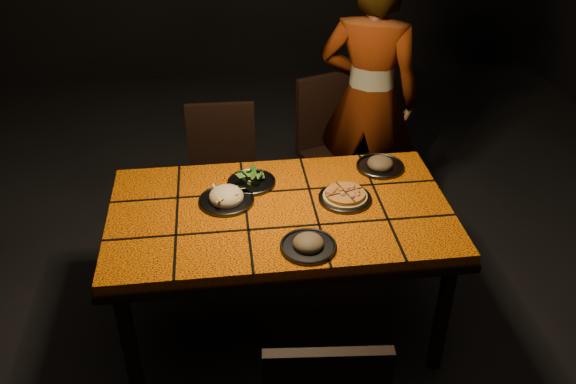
{
  "coord_description": "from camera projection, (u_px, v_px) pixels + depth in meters",
  "views": [
    {
      "loc": [
        -0.25,
        -2.34,
        2.38
      ],
      "look_at": [
        0.04,
        0.03,
        0.82
      ],
      "focal_mm": 38.0,
      "sensor_mm": 36.0,
      "label": 1
    }
  ],
  "objects": [
    {
      "name": "plate_mushroom_b",
      "position": [
        380.0,
        164.0,
        3.16
      ],
      "size": [
        0.25,
        0.25,
        0.08
      ],
      "color": "#38393D",
      "rests_on": "dining_table"
    },
    {
      "name": "room_shell",
      "position": [
        279.0,
        55.0,
        2.45
      ],
      "size": [
        6.04,
        7.04,
        3.08
      ],
      "color": "black",
      "rests_on": "ground"
    },
    {
      "name": "plate_pizza",
      "position": [
        345.0,
        197.0,
        2.91
      ],
      "size": [
        0.27,
        0.27,
        0.04
      ],
      "color": "#38393D",
      "rests_on": "dining_table"
    },
    {
      "name": "dining_table",
      "position": [
        280.0,
        222.0,
        2.9
      ],
      "size": [
        1.62,
        0.92,
        0.75
      ],
      "color": "orange",
      "rests_on": "ground"
    },
    {
      "name": "diner",
      "position": [
        369.0,
        100.0,
        3.68
      ],
      "size": [
        0.72,
        0.61,
        1.67
      ],
      "primitive_type": "imported",
      "rotation": [
        0.0,
        0.0,
        2.74
      ],
      "color": "brown",
      "rests_on": "ground"
    },
    {
      "name": "chair_far_left",
      "position": [
        223.0,
        169.0,
        3.62
      ],
      "size": [
        0.41,
        0.41,
        0.89
      ],
      "rotation": [
        0.0,
        0.0,
        -0.03
      ],
      "color": "black",
      "rests_on": "ground"
    },
    {
      "name": "plate_salad",
      "position": [
        251.0,
        180.0,
        3.03
      ],
      "size": [
        0.24,
        0.24,
        0.07
      ],
      "color": "#38393D",
      "rests_on": "dining_table"
    },
    {
      "name": "plate_pasta",
      "position": [
        226.0,
        198.0,
        2.89
      ],
      "size": [
        0.27,
        0.27,
        0.09
      ],
      "color": "#38393D",
      "rests_on": "dining_table"
    },
    {
      "name": "chair_far_right",
      "position": [
        335.0,
        141.0,
        3.84
      ],
      "size": [
        0.55,
        0.55,
        0.96
      ],
      "rotation": [
        0.0,
        0.0,
        0.35
      ],
      "color": "black",
      "rests_on": "ground"
    },
    {
      "name": "plate_mushroom_a",
      "position": [
        308.0,
        244.0,
        2.6
      ],
      "size": [
        0.24,
        0.24,
        0.08
      ],
      "color": "#38393D",
      "rests_on": "dining_table"
    }
  ]
}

